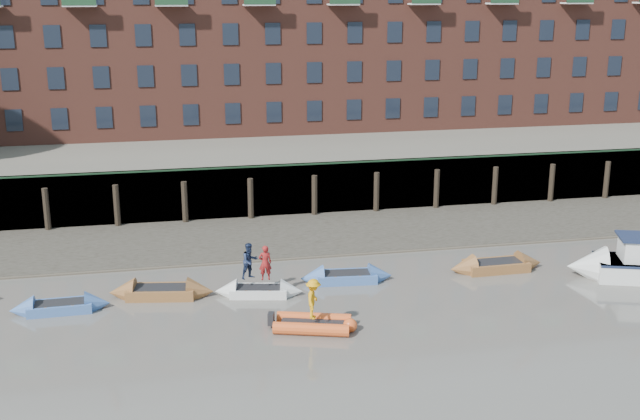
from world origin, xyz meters
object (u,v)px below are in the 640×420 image
object	(u,v)px
rowboat_3	(259,291)
rowboat_4	(346,277)
rib_tender	(316,324)
person_rib_crew	(313,299)
rowboat_6	(496,266)
person_rower_b	(250,261)
rowboat_2	(161,292)
motor_launch	(629,265)
person_rower_a	(265,263)
rowboat_1	(60,307)

from	to	relation	value
rowboat_3	rowboat_4	world-z (taller)	rowboat_4
rowboat_4	rib_tender	world-z (taller)	rowboat_4
rowboat_3	rowboat_4	size ratio (longest dim) A/B	0.92
rowboat_3	person_rib_crew	size ratio (longest dim) A/B	2.47
rowboat_6	person_rower_b	size ratio (longest dim) A/B	2.89
rib_tender	person_rib_crew	distance (m)	1.17
rowboat_2	rib_tender	world-z (taller)	rowboat_2
person_rower_b	person_rib_crew	distance (m)	5.05
rowboat_3	rowboat_6	size ratio (longest dim) A/B	0.86
rowboat_4	rowboat_3	bearing A→B (deg)	-162.40
rowboat_6	person_rib_crew	world-z (taller)	person_rib_crew
motor_launch	person_rower_b	bearing A→B (deg)	13.85
rib_tender	person_rower_a	size ratio (longest dim) A/B	2.14
rowboat_3	motor_launch	distance (m)	18.29
rib_tender	person_rib_crew	bearing A→B (deg)	-138.98
rowboat_6	rowboat_2	bearing A→B (deg)	179.66
motor_launch	person_rower_a	bearing A→B (deg)	14.68
rowboat_3	person_rib_crew	world-z (taller)	person_rib_crew
rib_tender	motor_launch	world-z (taller)	motor_launch
rowboat_3	motor_launch	xyz separation A→B (m)	(18.23, -1.38, 0.50)
rowboat_2	rowboat_6	bearing A→B (deg)	10.15
rowboat_2	person_rib_crew	world-z (taller)	person_rib_crew
person_rib_crew	rowboat_2	bearing A→B (deg)	70.18
rowboat_4	person_rib_crew	xyz separation A→B (m)	(-2.68, -5.31, 1.20)
rowboat_2	rowboat_3	size ratio (longest dim) A/B	1.17
rowboat_1	motor_launch	xyz separation A→B (m)	(27.15, -1.26, 0.49)
rowboat_4	rowboat_2	bearing A→B (deg)	-173.08
motor_launch	person_rower_b	xyz separation A→B (m)	(-18.59, 1.61, 0.95)
rowboat_2	rowboat_4	bearing A→B (deg)	10.95
rib_tender	person_rower_b	xyz separation A→B (m)	(-2.24, 4.52, 1.40)
rowboat_4	person_rib_crew	distance (m)	6.07
motor_launch	person_rib_crew	bearing A→B (deg)	29.00
rowboat_2	motor_launch	distance (m)	22.80
rowboat_6	person_rib_crew	bearing A→B (deg)	-154.38
rowboat_2	rowboat_6	world-z (taller)	rowboat_6
rowboat_2	motor_launch	xyz separation A→B (m)	(22.70, -2.10, 0.47)
rowboat_1	person_rower_a	distance (m)	9.34
rib_tender	person_rower_a	bearing A→B (deg)	127.75
rowboat_1	person_rower_b	size ratio (longest dim) A/B	2.53
rowboat_6	rib_tender	xyz separation A→B (m)	(-10.39, -5.24, 0.01)
rib_tender	rowboat_3	bearing A→B (deg)	130.91
rowboat_2	person_rower_a	world-z (taller)	person_rower_a
person_rib_crew	rowboat_6	bearing A→B (deg)	-43.96
rowboat_3	motor_launch	size ratio (longest dim) A/B	0.60
rowboat_1	rowboat_3	size ratio (longest dim) A/B	1.02
rowboat_1	person_rower_a	world-z (taller)	person_rower_a
person_rib_crew	rowboat_4	bearing A→B (deg)	-7.46
rib_tender	motor_launch	xyz separation A→B (m)	(16.35, 2.92, 0.45)
rowboat_4	rib_tender	distance (m)	5.85
rowboat_1	rowboat_3	xyz separation A→B (m)	(8.92, 0.12, -0.01)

